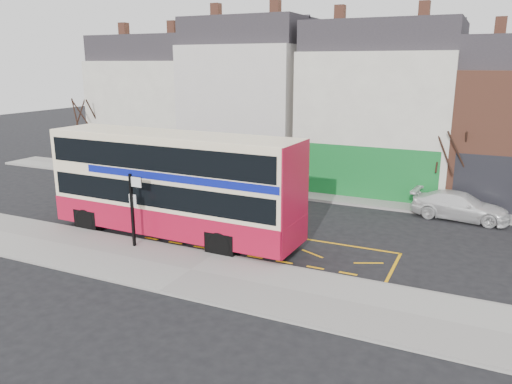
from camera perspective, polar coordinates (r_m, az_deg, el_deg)
The scene contains 15 objects.
ground at distance 21.50m, azimuth -4.14°, elevation -6.97°, with size 120.00×120.00×0.00m, color black.
pavement at distance 19.65m, azimuth -7.46°, elevation -8.95°, with size 40.00×4.00×0.15m, color #999791.
kerb at distance 21.17m, azimuth -4.64°, elevation -7.11°, with size 40.00×0.15×0.15m, color gray.
far_pavement at distance 31.06m, azimuth 5.81°, elevation -0.07°, with size 50.00×3.00×0.15m, color #999791.
road_markings at distance 22.81m, azimuth -2.17°, elevation -5.64°, with size 14.00×3.40×0.01m, color #EEA40C, non-canonical shape.
terrace_far_left at distance 40.06m, azimuth -10.77°, elevation 9.93°, with size 8.00×8.01×10.80m.
terrace_left at distance 35.94m, azimuth -0.22°, elevation 10.47°, with size 8.00×8.01×11.80m.
terrace_green_shop at distance 33.12m, azimuth 14.18°, elevation 9.26°, with size 9.00×8.01×11.30m.
double_decker_bus at distance 22.99m, azimuth -9.37°, elevation 0.94°, with size 12.16×3.09×4.83m.
bus_stop_post at distance 21.86m, azimuth -13.87°, elevation -1.30°, with size 0.79×0.14×3.21m.
car_silver at distance 34.43m, azimuth -10.94°, elevation 2.18°, with size 1.56×3.87×1.32m, color silver.
car_grey at distance 30.62m, azimuth -1.40°, elevation 1.07°, with size 1.56×4.47×1.47m, color #42444A.
car_white at distance 27.85m, azimuth 22.27°, elevation -1.49°, with size 1.96×4.81×1.40m, color white.
street_tree_left at distance 39.53m, azimuth -18.82°, elevation 9.10°, with size 3.16×3.16×6.81m.
street_tree_right at distance 29.11m, azimuth 21.59°, elevation 5.59°, with size 2.61×2.61×5.64m.
Camera 1 is at (9.89, -17.39, 7.86)m, focal length 35.00 mm.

